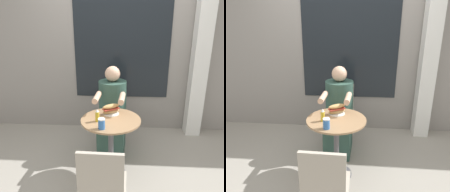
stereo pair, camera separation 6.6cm
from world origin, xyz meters
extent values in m
plane|color=gray|center=(0.00, 0.00, 0.00)|extent=(8.00, 8.00, 0.00)
cube|color=gray|center=(0.00, 1.30, 1.40)|extent=(8.00, 0.08, 2.80)
cube|color=black|center=(0.09, 1.25, 1.43)|extent=(1.48, 0.01, 1.73)
cube|color=silver|center=(1.25, 1.13, 1.20)|extent=(0.22, 0.22, 2.40)
cylinder|color=#997551|center=(0.00, 0.00, 0.72)|extent=(0.66, 0.66, 0.02)
cylinder|color=#515156|center=(0.00, 0.00, 0.36)|extent=(0.06, 0.06, 0.69)
cylinder|color=#515156|center=(0.00, 0.00, 0.01)|extent=(0.36, 0.36, 0.02)
cube|color=#ADA393|center=(-0.02, 0.78, 0.44)|extent=(0.40, 0.40, 0.02)
cube|color=#ADA393|center=(-0.01, 0.96, 0.66)|extent=(0.35, 0.05, 0.42)
cylinder|color=#ADA393|center=(0.14, 0.61, 0.21)|extent=(0.03, 0.03, 0.43)
cylinder|color=#ADA393|center=(-0.19, 0.63, 0.21)|extent=(0.03, 0.03, 0.43)
cylinder|color=#ADA393|center=(0.16, 0.94, 0.21)|extent=(0.03, 0.03, 0.43)
cylinder|color=#ADA393|center=(-0.17, 0.96, 0.21)|extent=(0.03, 0.03, 0.43)
cube|color=#2D4C42|center=(-0.02, 0.49, 0.23)|extent=(0.37, 0.48, 0.45)
cylinder|color=#2D4C42|center=(-0.02, 0.56, 0.73)|extent=(0.37, 0.37, 0.56)
sphere|color=#D6A889|center=(-0.02, 0.56, 1.11)|extent=(0.20, 0.20, 0.20)
cylinder|color=#D6A889|center=(0.11, 0.22, 0.90)|extent=(0.08, 0.30, 0.07)
cylinder|color=#D6A889|center=(-0.18, 0.24, 0.90)|extent=(0.08, 0.30, 0.07)
cube|color=#ADA393|center=(-0.01, -0.69, 0.44)|extent=(0.39, 0.39, 0.02)
cube|color=#ADA393|center=(-0.02, -0.87, 0.66)|extent=(0.35, 0.04, 0.42)
cylinder|color=#ADA393|center=(-0.18, -0.52, 0.21)|extent=(0.03, 0.03, 0.43)
cylinder|color=white|center=(-0.01, 0.14, 0.73)|extent=(0.19, 0.19, 0.01)
ellipsoid|color=tan|center=(-0.01, 0.14, 0.76)|extent=(0.22, 0.17, 0.05)
cube|color=#B74233|center=(-0.01, 0.14, 0.79)|extent=(0.20, 0.16, 0.01)
ellipsoid|color=tan|center=(-0.01, 0.14, 0.82)|extent=(0.22, 0.17, 0.05)
cylinder|color=#336BB7|center=(-0.08, -0.23, 0.78)|extent=(0.07, 0.07, 0.10)
cylinder|color=white|center=(-0.08, -0.23, 0.84)|extent=(0.07, 0.07, 0.01)
cylinder|color=gold|center=(-0.14, -0.06, 0.79)|extent=(0.04, 0.04, 0.11)
cone|color=white|center=(-0.14, -0.06, 0.86)|extent=(0.04, 0.04, 0.03)
camera|label=1|loc=(0.15, -2.17, 1.75)|focal=35.00mm
camera|label=2|loc=(0.22, -2.17, 1.75)|focal=35.00mm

